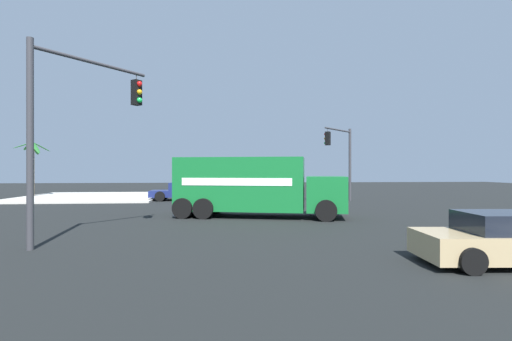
{
  "coord_description": "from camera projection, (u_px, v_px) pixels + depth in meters",
  "views": [
    {
      "loc": [
        -19.77,
        2.04,
        2.38
      ],
      "look_at": [
        -0.58,
        0.35,
        2.34
      ],
      "focal_mm": 26.11,
      "sensor_mm": 36.0,
      "label": 1
    }
  ],
  "objects": [
    {
      "name": "ground_plane",
      "position": [
        262.0,
        214.0,
        19.88
      ],
      "size": [
        100.0,
        100.0,
        0.0
      ],
      "primitive_type": "plane",
      "color": "black"
    },
    {
      "name": "pickup_navy",
      "position": [
        184.0,
        191.0,
        29.03
      ],
      "size": [
        2.33,
        5.24,
        1.38
      ],
      "color": "navy",
      "rests_on": "ground"
    },
    {
      "name": "sidewalk_corner_far",
      "position": [
        94.0,
        197.0,
        31.78
      ],
      "size": [
        11.52,
        11.52,
        0.14
      ],
      "primitive_type": "cube",
      "color": "beige",
      "rests_on": "ground"
    },
    {
      "name": "delivery_truck",
      "position": [
        254.0,
        186.0,
        18.83
      ],
      "size": [
        4.56,
        8.77,
        3.0
      ],
      "color": "#146B2D",
      "rests_on": "ground"
    },
    {
      "name": "sedan_tan",
      "position": [
        509.0,
        239.0,
        9.32
      ],
      "size": [
        2.3,
        4.43,
        1.31
      ],
      "color": "tan",
      "rests_on": "ground"
    },
    {
      "name": "traffic_light_secondary",
      "position": [
        72.0,
        116.0,
        12.07
      ],
      "size": [
        3.38,
        2.77,
        6.29
      ],
      "color": "#38383D",
      "rests_on": "ground"
    },
    {
      "name": "traffic_light_primary",
      "position": [
        342.0,
        153.0,
        27.71
      ],
      "size": [
        2.9,
        2.85,
        5.55
      ],
      "color": "#38383D",
      "rests_on": "ground"
    },
    {
      "name": "palm_tree_far",
      "position": [
        33.0,
        159.0,
        31.79
      ],
      "size": [
        2.49,
        2.59,
        4.63
      ],
      "color": "#7A6647",
      "rests_on": "sidewalk_corner_far"
    }
  ]
}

